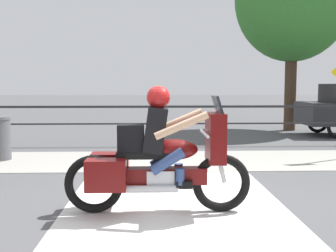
% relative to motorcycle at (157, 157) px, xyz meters
% --- Properties ---
extents(ground_plane, '(120.00, 120.00, 0.00)m').
position_rel_motorcycle_xyz_m(ground_plane, '(0.14, 0.21, -0.70)').
color(ground_plane, '#4C4C4F').
extents(sidewalk_band, '(44.00, 2.40, 0.01)m').
position_rel_motorcycle_xyz_m(sidewalk_band, '(0.14, 3.61, -0.69)').
color(sidewalk_band, '#99968E').
rests_on(sidewalk_band, ground).
extents(crosswalk_band, '(2.89, 6.00, 0.01)m').
position_rel_motorcycle_xyz_m(crosswalk_band, '(0.24, 0.01, -0.69)').
color(crosswalk_band, silver).
rests_on(crosswalk_band, ground).
extents(fence_railing, '(36.00, 0.05, 1.06)m').
position_rel_motorcycle_xyz_m(fence_railing, '(0.14, 5.80, 0.14)').
color(fence_railing, '#232326').
rests_on(fence_railing, ground).
extents(motorcycle, '(2.33, 0.76, 1.59)m').
position_rel_motorcycle_xyz_m(motorcycle, '(0.00, 0.00, 0.00)').
color(motorcycle, black).
rests_on(motorcycle, ground).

